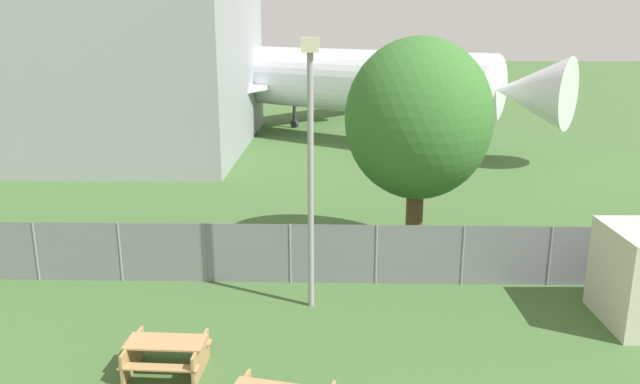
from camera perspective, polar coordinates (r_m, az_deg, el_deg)
The scene contains 6 objects.
hangar_building at distance 43.19m, azimuth -26.40°, elevation 10.85°, with size 28.61×17.98×12.37m.
perimeter_fence at distance 18.57m, azimuth 5.15°, elevation -5.71°, with size 56.07×0.07×1.84m.
airplane at distance 43.36m, azimuth -3.22°, elevation 10.44°, with size 33.28×26.87×11.74m.
picnic_bench_open_grass at distance 14.67m, azimuth -13.87°, elevation -14.07°, with size 1.79×1.46×0.76m.
tree_left_of_cabin at distance 20.24m, azimuth 8.98°, elevation 6.57°, with size 4.71×4.71×7.16m.
light_mast at distance 16.07m, azimuth -0.87°, elevation 4.11°, with size 0.44×0.44×7.19m.
Camera 1 is at (-1.21, -6.46, 7.57)m, focal length 35.00 mm.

